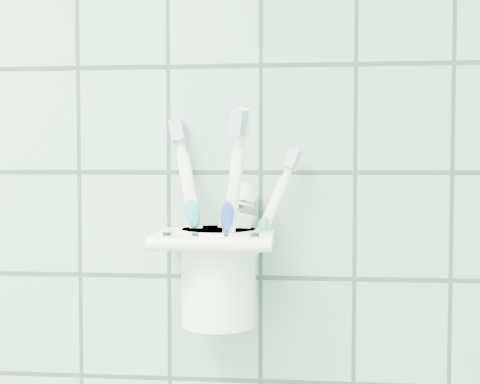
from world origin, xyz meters
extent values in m
cube|color=white|center=(0.67, 1.19, 1.29)|extent=(0.05, 0.02, 0.03)
cube|color=white|center=(0.67, 1.15, 1.30)|extent=(0.12, 0.09, 0.01)
cylinder|color=white|center=(0.67, 1.11, 1.30)|extent=(0.12, 0.01, 0.01)
cylinder|color=black|center=(0.62, 1.12, 1.31)|extent=(0.01, 0.01, 0.00)
cylinder|color=black|center=(0.65, 1.12, 1.31)|extent=(0.01, 0.01, 0.00)
cylinder|color=black|center=(0.68, 1.12, 1.31)|extent=(0.01, 0.01, 0.00)
cylinder|color=black|center=(0.71, 1.12, 1.31)|extent=(0.01, 0.01, 0.00)
cylinder|color=white|center=(0.67, 1.16, 1.26)|extent=(0.08, 0.08, 0.10)
cylinder|color=white|center=(0.67, 1.16, 1.31)|extent=(0.08, 0.08, 0.01)
cylinder|color=black|center=(0.67, 1.16, 1.31)|extent=(0.07, 0.07, 0.00)
cylinder|color=white|center=(0.67, 1.14, 1.31)|extent=(0.05, 0.06, 0.17)
cylinder|color=white|center=(0.67, 1.14, 1.41)|extent=(0.01, 0.02, 0.03)
cube|color=silver|center=(0.67, 1.14, 1.42)|extent=(0.02, 0.02, 0.03)
cube|color=white|center=(0.67, 1.14, 1.42)|extent=(0.02, 0.01, 0.03)
ellipsoid|color=teal|center=(0.67, 1.14, 1.33)|extent=(0.02, 0.01, 0.03)
cylinder|color=white|center=(0.68, 1.17, 1.30)|extent=(0.07, 0.03, 0.15)
cylinder|color=white|center=(0.68, 1.17, 1.38)|extent=(0.02, 0.01, 0.02)
cube|color=silver|center=(0.68, 1.16, 1.39)|extent=(0.02, 0.01, 0.02)
cube|color=white|center=(0.68, 1.17, 1.39)|extent=(0.02, 0.01, 0.03)
ellipsoid|color=green|center=(0.68, 1.16, 1.31)|extent=(0.02, 0.01, 0.03)
cylinder|color=white|center=(0.67, 1.15, 1.31)|extent=(0.04, 0.06, 0.17)
cylinder|color=white|center=(0.67, 1.15, 1.41)|extent=(0.02, 0.02, 0.03)
cube|color=silver|center=(0.67, 1.14, 1.42)|extent=(0.02, 0.02, 0.03)
cube|color=white|center=(0.67, 1.15, 1.42)|extent=(0.02, 0.02, 0.03)
ellipsoid|color=#1E38A5|center=(0.67, 1.14, 1.33)|extent=(0.02, 0.02, 0.03)
cube|color=silver|center=(0.67, 1.17, 1.27)|extent=(0.06, 0.03, 0.11)
cube|color=silver|center=(0.67, 1.17, 1.22)|extent=(0.04, 0.02, 0.02)
cone|color=silver|center=(0.67, 1.17, 1.33)|extent=(0.04, 0.04, 0.03)
cylinder|color=white|center=(0.67, 1.17, 1.35)|extent=(0.04, 0.03, 0.03)
camera|label=1|loc=(0.74, 0.55, 1.37)|focal=45.00mm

